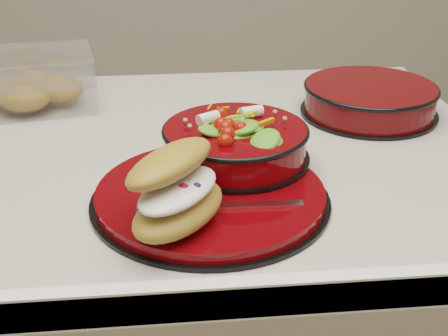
{
  "coord_description": "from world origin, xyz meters",
  "views": [
    {
      "loc": [
        0.1,
        -0.9,
        1.31
      ],
      "look_at": [
        0.18,
        -0.16,
        0.94
      ],
      "focal_mm": 50.0,
      "sensor_mm": 36.0,
      "label": 1
    }
  ],
  "objects": [
    {
      "name": "extra_bowl",
      "position": [
        0.46,
        0.11,
        0.93
      ],
      "size": [
        0.24,
        0.24,
        0.05
      ],
      "rotation": [
        0.0,
        0.0,
        0.38
      ],
      "color": "black",
      "rests_on": "island_counter"
    },
    {
      "name": "croissant",
      "position": [
        0.11,
        -0.26,
        0.96
      ],
      "size": [
        0.15,
        0.18,
        0.09
      ],
      "rotation": [
        0.0,
        0.0,
        0.96
      ],
      "color": "#B17F36",
      "rests_on": "dinner_plate"
    },
    {
      "name": "fork",
      "position": [
        0.17,
        -0.23,
        0.92
      ],
      "size": [
        0.19,
        0.03,
        0.0
      ],
      "rotation": [
        0.0,
        0.0,
        1.53
      ],
      "color": "silver",
      "rests_on": "dinner_plate"
    },
    {
      "name": "salad_bowl",
      "position": [
        0.2,
        -0.1,
        0.95
      ],
      "size": [
        0.21,
        0.21,
        0.09
      ],
      "rotation": [
        0.0,
        0.0,
        -0.35
      ],
      "color": "black",
      "rests_on": "dinner_plate"
    },
    {
      "name": "dinner_plate",
      "position": [
        0.16,
        -0.18,
        0.91
      ],
      "size": [
        0.32,
        0.32,
        0.02
      ],
      "rotation": [
        0.0,
        0.0,
        0.12
      ],
      "color": "black",
      "rests_on": "island_counter"
    },
    {
      "name": "pastry_box",
      "position": [
        -0.14,
        0.21,
        0.94
      ],
      "size": [
        0.26,
        0.21,
        0.09
      ],
      "rotation": [
        0.0,
        0.0,
        0.17
      ],
      "color": "white",
      "rests_on": "island_counter"
    }
  ]
}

